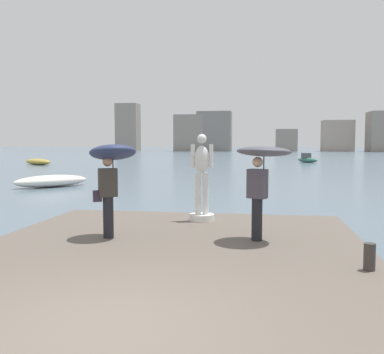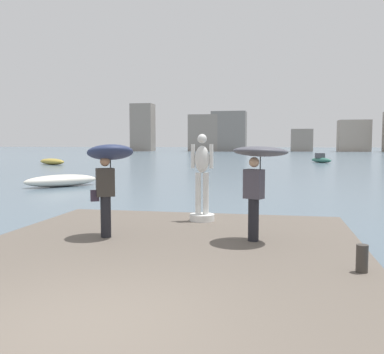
# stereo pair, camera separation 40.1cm
# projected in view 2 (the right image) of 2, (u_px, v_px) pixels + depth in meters

# --- Properties ---
(ground_plane) EXTENTS (400.00, 400.00, 0.00)m
(ground_plane) POSITION_uv_depth(u_px,v_px,m) (255.00, 167.00, 44.05)
(ground_plane) COLOR slate
(pier) EXTENTS (7.65, 10.90, 0.40)m
(pier) POSITION_uv_depth(u_px,v_px,m) (147.00, 276.00, 7.27)
(pier) COLOR #60564C
(pier) RESTS_ON ground
(statue_white_figure) EXTENTS (0.65, 0.65, 2.24)m
(statue_white_figure) POSITION_uv_depth(u_px,v_px,m) (202.00, 185.00, 11.25)
(statue_white_figure) COLOR white
(statue_white_figure) RESTS_ON pier
(onlooker_left) EXTENTS (1.35, 1.36, 2.05)m
(onlooker_left) POSITION_uv_depth(u_px,v_px,m) (109.00, 164.00, 9.29)
(onlooker_left) COLOR black
(onlooker_left) RESTS_ON pier
(onlooker_right) EXTENTS (1.49, 1.49, 1.97)m
(onlooker_right) POSITION_uv_depth(u_px,v_px,m) (258.00, 165.00, 8.83)
(onlooker_right) COLOR black
(onlooker_right) RESTS_ON pier
(mooring_bollard) EXTENTS (0.18, 0.18, 0.43)m
(mooring_bollard) POSITION_uv_depth(u_px,v_px,m) (362.00, 258.00, 6.80)
(mooring_bollard) COLOR #38332D
(mooring_bollard) RESTS_ON pier
(boat_mid) EXTENTS (3.71, 4.01, 0.66)m
(boat_mid) POSITION_uv_depth(u_px,v_px,m) (61.00, 181.00, 24.18)
(boat_mid) COLOR silver
(boat_mid) RESTS_ON ground
(boat_far) EXTENTS (2.71, 3.61, 1.17)m
(boat_far) POSITION_uv_depth(u_px,v_px,m) (321.00, 159.00, 53.14)
(boat_far) COLOR #336B5B
(boat_far) RESTS_ON ground
(boat_leftward) EXTENTS (4.47, 3.31, 0.68)m
(boat_leftward) POSITION_uv_depth(u_px,v_px,m) (52.00, 162.00, 48.49)
(boat_leftward) COLOR #B2993D
(boat_leftward) RESTS_ON ground
(distant_skyline) EXTENTS (76.86, 11.26, 13.77)m
(distant_skyline) POSITION_uv_depth(u_px,v_px,m) (262.00, 132.00, 123.64)
(distant_skyline) COLOR gray
(distant_skyline) RESTS_ON ground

